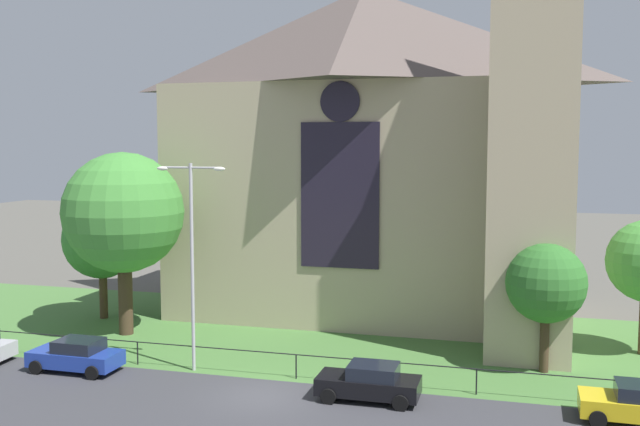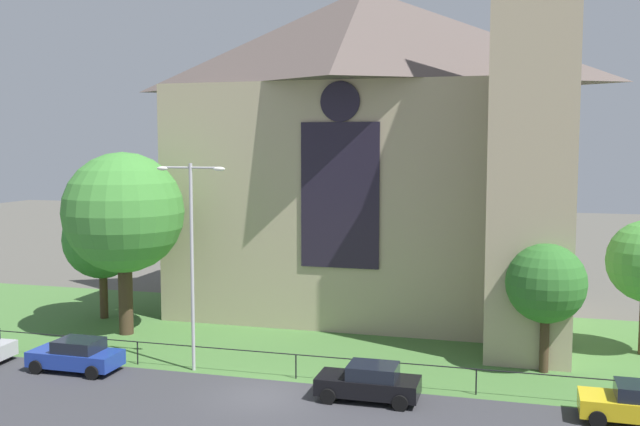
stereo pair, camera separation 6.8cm
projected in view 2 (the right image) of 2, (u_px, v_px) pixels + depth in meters
The scene contains 12 objects.
ground at pixel (325, 335), 39.88m from camera, with size 160.00×160.00×0.00m, color #56544C.
road_asphalt at pixel (246, 413), 28.36m from camera, with size 120.00×8.00×0.01m, color #38383D.
grass_verge at pixel (315, 345), 37.96m from camera, with size 120.00×20.00×0.01m, color #477538.
church_building at pixel (373, 148), 44.37m from camera, with size 23.20×16.20×26.00m.
iron_railing at pixel (296, 357), 32.41m from camera, with size 31.78×0.07×1.13m.
tree_right_near at pixel (546, 284), 33.05m from camera, with size 3.66×3.66×6.00m.
tree_left_far at pixel (102, 240), 43.43m from camera, with size 4.68×4.68×7.14m.
tree_left_near at pixel (124, 213), 39.58m from camera, with size 6.61×6.61×10.09m.
streetlamp_near at pixel (192, 243), 33.16m from camera, with size 3.37×0.26×9.64m.
parked_car_blue at pixel (76, 355), 33.54m from camera, with size 4.21×2.04×1.51m.
parked_car_black at pixel (369, 382), 29.72m from camera, with size 4.21×2.03×1.51m.
parked_car_yellow at pixel (639, 404), 27.23m from camera, with size 4.22×2.06×1.51m.
Camera 2 is at (10.14, -27.73, 10.47)m, focal length 40.65 mm.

